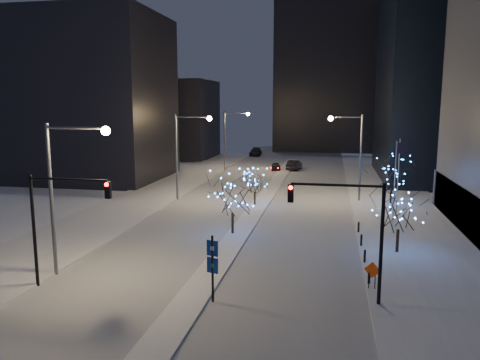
% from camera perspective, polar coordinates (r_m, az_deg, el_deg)
% --- Properties ---
extents(ground, '(160.00, 160.00, 0.00)m').
position_cam_1_polar(ground, '(28.15, -5.79, -14.19)').
color(ground, white).
rests_on(ground, ground).
extents(road, '(20.00, 130.00, 0.02)m').
position_cam_1_polar(road, '(61.20, 3.70, -1.29)').
color(road, '#A0A4AE').
rests_on(road, ground).
extents(median, '(2.00, 80.00, 0.15)m').
position_cam_1_polar(median, '(56.32, 3.05, -2.13)').
color(median, silver).
rests_on(median, ground).
extents(east_sidewalk, '(10.00, 90.00, 0.15)m').
position_cam_1_polar(east_sidewalk, '(46.63, 19.89, -5.09)').
color(east_sidewalk, silver).
rests_on(east_sidewalk, ground).
extents(west_sidewalk, '(8.00, 90.00, 0.15)m').
position_cam_1_polar(west_sidewalk, '(50.87, -14.44, -3.66)').
color(west_sidewalk, silver).
rests_on(west_sidewalk, ground).
extents(filler_west_near, '(22.00, 18.00, 24.00)m').
position_cam_1_polar(filler_west_near, '(73.85, -18.05, 9.44)').
color(filler_west_near, black).
rests_on(filler_west_near, ground).
extents(filler_west_far, '(18.00, 16.00, 16.00)m').
position_cam_1_polar(filler_west_far, '(100.53, -8.57, 7.33)').
color(filler_west_far, black).
rests_on(filler_west_far, ground).
extents(horizon_block, '(24.00, 14.00, 42.00)m').
position_cam_1_polar(horizon_block, '(117.11, 10.52, 13.91)').
color(horizon_block, black).
rests_on(horizon_block, ground).
extents(street_lamp_w_near, '(4.40, 0.56, 10.00)m').
position_cam_1_polar(street_lamp_w_near, '(31.76, -20.54, 0.19)').
color(street_lamp_w_near, '#595E66').
rests_on(street_lamp_w_near, ground).
extents(street_lamp_w_mid, '(4.40, 0.56, 10.00)m').
position_cam_1_polar(street_lamp_w_mid, '(54.48, -6.72, 4.26)').
color(street_lamp_w_mid, '#595E66').
rests_on(street_lamp_w_mid, ground).
extents(street_lamp_w_far, '(4.40, 0.56, 10.00)m').
position_cam_1_polar(street_lamp_w_far, '(78.60, -1.15, 5.83)').
color(street_lamp_w_far, '#595E66').
rests_on(street_lamp_w_far, ground).
extents(street_lamp_east, '(3.90, 0.56, 10.00)m').
position_cam_1_polar(street_lamp_east, '(54.95, 13.60, 4.05)').
color(street_lamp_east, '#595E66').
rests_on(street_lamp_east, ground).
extents(traffic_signal_west, '(5.26, 0.43, 7.00)m').
position_cam_1_polar(traffic_signal_west, '(30.14, -21.53, -3.70)').
color(traffic_signal_west, black).
rests_on(traffic_signal_west, ground).
extents(traffic_signal_east, '(5.26, 0.43, 7.00)m').
position_cam_1_polar(traffic_signal_east, '(26.51, 13.61, -5.03)').
color(traffic_signal_east, black).
rests_on(traffic_signal_east, ground).
extents(flagpoles, '(1.35, 2.60, 8.00)m').
position_cam_1_polar(flagpoles, '(42.81, 18.62, 0.19)').
color(flagpoles, silver).
rests_on(flagpoles, east_sidewalk).
extents(bollards, '(0.16, 12.16, 0.90)m').
position_cam_1_polar(bollards, '(36.36, 14.76, -7.98)').
color(bollards, black).
rests_on(bollards, east_sidewalk).
extents(car_near, '(2.04, 4.00, 1.31)m').
position_cam_1_polar(car_near, '(79.86, 4.39, 1.65)').
color(car_near, black).
rests_on(car_near, ground).
extents(car_mid, '(2.44, 5.21, 1.65)m').
position_cam_1_polar(car_mid, '(80.90, 6.62, 1.83)').
color(car_mid, black).
rests_on(car_mid, ground).
extents(car_far, '(2.53, 5.77, 1.65)m').
position_cam_1_polar(car_far, '(102.47, 1.92, 3.44)').
color(car_far, black).
rests_on(car_far, ground).
extents(holiday_tree_median_near, '(5.51, 5.51, 5.46)m').
position_cam_1_polar(holiday_tree_median_near, '(39.87, -0.92, -1.70)').
color(holiday_tree_median_near, black).
rests_on(holiday_tree_median_near, median).
extents(holiday_tree_median_far, '(3.89, 3.89, 4.01)m').
position_cam_1_polar(holiday_tree_median_far, '(51.53, 1.82, -0.17)').
color(holiday_tree_median_far, black).
rests_on(holiday_tree_median_far, median).
extents(holiday_tree_plaza_near, '(4.99, 4.99, 5.16)m').
position_cam_1_polar(holiday_tree_plaza_near, '(36.78, 18.83, -3.42)').
color(holiday_tree_plaza_near, black).
rests_on(holiday_tree_plaza_near, east_sidewalk).
extents(holiday_tree_plaza_far, '(5.56, 5.56, 5.46)m').
position_cam_1_polar(holiday_tree_plaza_far, '(54.84, 18.04, 0.78)').
color(holiday_tree_plaza_far, black).
rests_on(holiday_tree_plaza_far, east_sidewalk).
extents(wayfinding_sign, '(0.69, 0.29, 3.92)m').
position_cam_1_polar(wayfinding_sign, '(26.78, -3.37, -9.90)').
color(wayfinding_sign, black).
rests_on(wayfinding_sign, ground).
extents(construction_sign, '(0.97, 0.39, 1.69)m').
position_cam_1_polar(construction_sign, '(29.73, 15.83, -10.80)').
color(construction_sign, black).
rests_on(construction_sign, east_sidewalk).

